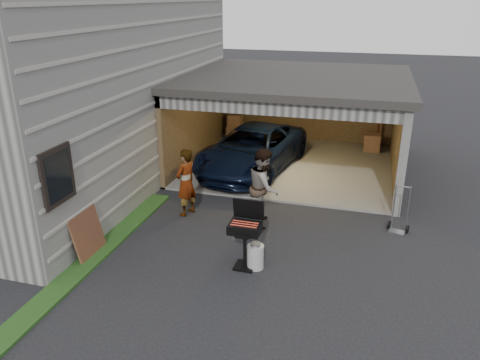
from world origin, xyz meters
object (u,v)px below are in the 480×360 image
(minivan, at_px, (252,151))
(plywood_panel, at_px, (87,234))
(woman, at_px, (186,182))
(propane_tank, at_px, (255,257))
(bbq_grill, at_px, (245,230))
(man, at_px, (264,187))
(hand_truck, at_px, (398,223))

(minivan, xyz_separation_m, plywood_panel, (-2.05, -5.89, -0.15))
(minivan, xyz_separation_m, woman, (-0.81, -3.45, 0.19))
(propane_tank, bearing_deg, bbq_grill, -178.13)
(minivan, xyz_separation_m, bbq_grill, (1.25, -5.42, 0.17))
(minivan, distance_m, man, 3.61)
(plywood_panel, bearing_deg, woman, 63.04)
(minivan, relative_size, hand_truck, 4.18)
(propane_tank, xyz_separation_m, plywood_panel, (-3.50, -0.48, 0.26))
(man, xyz_separation_m, bbq_grill, (0.09, -2.01, -0.11))
(woman, bearing_deg, bbq_grill, 65.55)
(minivan, height_order, hand_truck, minivan)
(plywood_panel, bearing_deg, propane_tank, 7.76)
(propane_tank, height_order, plywood_panel, plywood_panel)
(minivan, relative_size, propane_tank, 9.48)
(man, height_order, propane_tank, man)
(woman, xyz_separation_m, propane_tank, (2.26, -1.96, -0.60))
(propane_tank, bearing_deg, man, 98.55)
(propane_tank, bearing_deg, minivan, 105.07)
(bbq_grill, xyz_separation_m, plywood_panel, (-3.29, -0.47, -0.32))
(plywood_panel, bearing_deg, bbq_grill, 8.14)
(man, xyz_separation_m, hand_truck, (3.12, 0.41, -0.72))
(bbq_grill, distance_m, plywood_panel, 3.34)
(plywood_panel, bearing_deg, man, 37.79)
(woman, bearing_deg, plywood_panel, -7.66)
(minivan, distance_m, bbq_grill, 5.56)
(hand_truck, bearing_deg, woman, -160.63)
(bbq_grill, bearing_deg, man, 92.58)
(bbq_grill, height_order, propane_tank, bbq_grill)
(hand_truck, bearing_deg, minivan, 159.20)
(bbq_grill, bearing_deg, propane_tank, 1.87)
(bbq_grill, bearing_deg, minivan, 102.95)
(man, bearing_deg, bbq_grill, 176.31)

